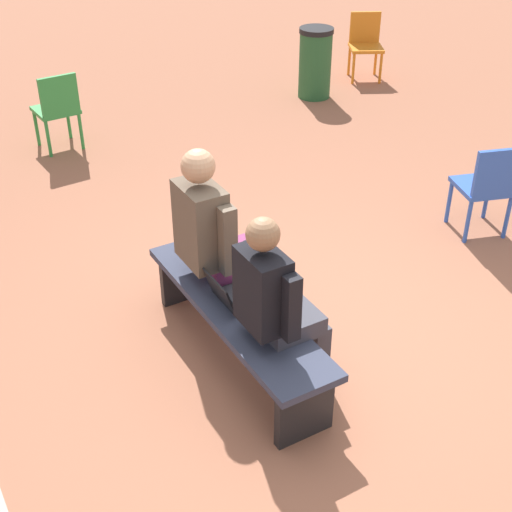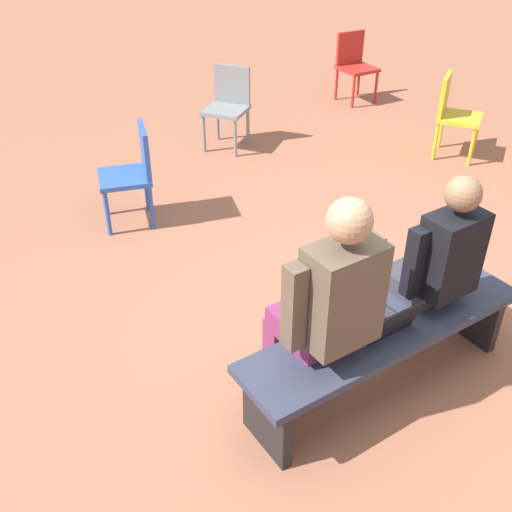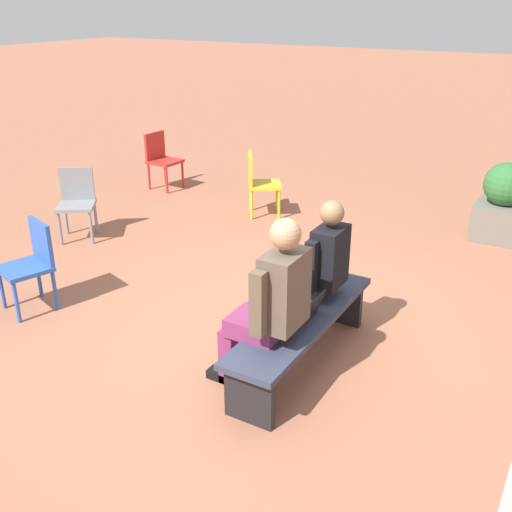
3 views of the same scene
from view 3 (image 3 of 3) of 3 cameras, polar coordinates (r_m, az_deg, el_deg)
The scene contains 10 objects.
ground_plane at distance 5.13m, azimuth 0.87°, elevation -8.48°, with size 60.00×60.00×0.00m, color #9E6047.
bench at distance 4.71m, azimuth 4.42°, elevation -6.70°, with size 1.80×0.44×0.45m.
person_student at distance 4.89m, azimuth 5.87°, elevation -1.13°, with size 0.50×0.63×1.28m.
person_adult at distance 4.25m, azimuth 1.36°, elevation -4.39°, with size 0.56×0.71×1.38m.
laptop at distance 4.60m, azimuth 4.38°, elevation -5.39°, with size 0.32×0.29×0.21m.
plastic_chair_far_right at distance 5.89m, azimuth -20.56°, elevation -0.37°, with size 0.53×0.53×0.84m.
plastic_chair_near_bench_right at distance 9.28m, azimuth -9.04°, elevation 9.30°, with size 0.45×0.45×0.84m.
plastic_chair_far_left at distance 7.52m, azimuth -16.70°, elevation 5.22°, with size 0.59×0.59×0.84m.
plastic_chair_near_bench_left at distance 7.96m, azimuth 0.27°, elevation 7.21°, with size 0.58×0.58×0.84m.
planter at distance 7.75m, azimuth 22.45°, elevation 4.59°, with size 0.60×0.60×0.94m.
Camera 3 is at (3.79, 2.14, 2.72)m, focal length 42.00 mm.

